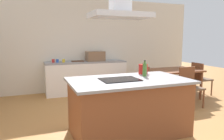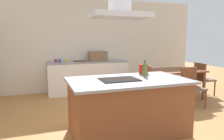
{
  "view_description": "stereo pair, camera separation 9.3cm",
  "coord_description": "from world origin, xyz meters",
  "px_view_note": "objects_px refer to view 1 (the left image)",
  "views": [
    {
      "loc": [
        -1.46,
        -3.07,
        1.55
      ],
      "look_at": [
        -0.14,
        0.4,
        1.0
      ],
      "focal_mm": 34.52,
      "sensor_mm": 36.0,
      "label": 1
    },
    {
      "loc": [
        -1.37,
        -3.1,
        1.55
      ],
      "look_at": [
        -0.14,
        0.4,
        1.0
      ],
      "focal_mm": 34.52,
      "sensor_mm": 36.0,
      "label": 2
    }
  ],
  "objects_px": {
    "dining_table": "(172,73)",
    "tea_kettle": "(143,69)",
    "coffee_mug_red": "(53,61)",
    "range_hood": "(120,1)",
    "chair_at_left_end": "(140,81)",
    "olive_oil_bottle": "(145,69)",
    "coffee_mug_yellow": "(64,61)",
    "chair_at_right_end": "(200,77)",
    "cooktop": "(120,79)",
    "coffee_mug_blue": "(57,61)",
    "cutting_board": "(78,61)",
    "countertop_microwave": "(95,56)",
    "chair_facing_island": "(190,84)"
  },
  "relations": [
    {
      "from": "countertop_microwave",
      "to": "range_hood",
      "type": "bearing_deg",
      "value": -98.85
    },
    {
      "from": "tea_kettle",
      "to": "chair_at_right_end",
      "type": "height_order",
      "value": "tea_kettle"
    },
    {
      "from": "countertop_microwave",
      "to": "chair_facing_island",
      "type": "distance_m",
      "value": 2.68
    },
    {
      "from": "olive_oil_bottle",
      "to": "coffee_mug_blue",
      "type": "xyz_separation_m",
      "value": [
        -1.15,
        2.71,
        -0.07
      ]
    },
    {
      "from": "olive_oil_bottle",
      "to": "coffee_mug_red",
      "type": "bearing_deg",
      "value": 114.44
    },
    {
      "from": "tea_kettle",
      "to": "chair_at_right_end",
      "type": "xyz_separation_m",
      "value": [
        2.39,
        1.13,
        -0.48
      ]
    },
    {
      "from": "cooktop",
      "to": "coffee_mug_red",
      "type": "distance_m",
      "value": 3.0
    },
    {
      "from": "cooktop",
      "to": "chair_at_right_end",
      "type": "distance_m",
      "value": 3.38
    },
    {
      "from": "cooktop",
      "to": "dining_table",
      "type": "distance_m",
      "value": 2.58
    },
    {
      "from": "cooktop",
      "to": "dining_table",
      "type": "height_order",
      "value": "cooktop"
    },
    {
      "from": "dining_table",
      "to": "chair_at_right_end",
      "type": "xyz_separation_m",
      "value": [
        0.92,
        0.0,
        -0.16
      ]
    },
    {
      "from": "chair_at_right_end",
      "to": "chair_facing_island",
      "type": "bearing_deg",
      "value": -143.99
    },
    {
      "from": "cooktop",
      "to": "coffee_mug_yellow",
      "type": "xyz_separation_m",
      "value": [
        -0.46,
        2.84,
        0.04
      ]
    },
    {
      "from": "olive_oil_bottle",
      "to": "range_hood",
      "type": "bearing_deg",
      "value": -164.16
    },
    {
      "from": "chair_at_right_end",
      "to": "coffee_mug_blue",
      "type": "bearing_deg",
      "value": 159.43
    },
    {
      "from": "chair_at_right_end",
      "to": "range_hood",
      "type": "xyz_separation_m",
      "value": [
        -3.01,
        -1.49,
        1.59
      ]
    },
    {
      "from": "range_hood",
      "to": "coffee_mug_yellow",
      "type": "bearing_deg",
      "value": 99.18
    },
    {
      "from": "cooktop",
      "to": "coffee_mug_yellow",
      "type": "distance_m",
      "value": 2.87
    },
    {
      "from": "coffee_mug_blue",
      "to": "olive_oil_bottle",
      "type": "bearing_deg",
      "value": -66.98
    },
    {
      "from": "countertop_microwave",
      "to": "chair_facing_island",
      "type": "xyz_separation_m",
      "value": [
        1.65,
        -2.05,
        -0.53
      ]
    },
    {
      "from": "coffee_mug_blue",
      "to": "cutting_board",
      "type": "xyz_separation_m",
      "value": [
        0.57,
        0.07,
        -0.04
      ]
    },
    {
      "from": "coffee_mug_red",
      "to": "range_hood",
      "type": "distance_m",
      "value": 3.21
    },
    {
      "from": "tea_kettle",
      "to": "chair_at_right_end",
      "type": "relative_size",
      "value": 0.25
    },
    {
      "from": "tea_kettle",
      "to": "chair_facing_island",
      "type": "height_order",
      "value": "tea_kettle"
    },
    {
      "from": "cooktop",
      "to": "dining_table",
      "type": "relative_size",
      "value": 0.43
    },
    {
      "from": "olive_oil_bottle",
      "to": "cutting_board",
      "type": "distance_m",
      "value": 2.84
    },
    {
      "from": "coffee_mug_yellow",
      "to": "chair_at_right_end",
      "type": "height_order",
      "value": "coffee_mug_yellow"
    },
    {
      "from": "cooktop",
      "to": "chair_facing_island",
      "type": "height_order",
      "value": "cooktop"
    },
    {
      "from": "coffee_mug_blue",
      "to": "dining_table",
      "type": "xyz_separation_m",
      "value": [
        2.72,
        -1.36,
        -0.28
      ]
    },
    {
      "from": "olive_oil_bottle",
      "to": "coffee_mug_yellow",
      "type": "distance_m",
      "value": 2.86
    },
    {
      "from": "tea_kettle",
      "to": "countertop_microwave",
      "type": "bearing_deg",
      "value": 93.9
    },
    {
      "from": "coffee_mug_blue",
      "to": "countertop_microwave",
      "type": "bearing_deg",
      "value": 1.26
    },
    {
      "from": "cooktop",
      "to": "chair_at_left_end",
      "type": "relative_size",
      "value": 0.67
    },
    {
      "from": "olive_oil_bottle",
      "to": "cooktop",
      "type": "bearing_deg",
      "value": -164.16
    },
    {
      "from": "cooktop",
      "to": "coffee_mug_blue",
      "type": "height_order",
      "value": "coffee_mug_blue"
    },
    {
      "from": "countertop_microwave",
      "to": "range_hood",
      "type": "distance_m",
      "value": 3.1
    },
    {
      "from": "range_hood",
      "to": "chair_at_left_end",
      "type": "bearing_deg",
      "value": 51.68
    },
    {
      "from": "chair_at_right_end",
      "to": "cooktop",
      "type": "bearing_deg",
      "value": -153.62
    },
    {
      "from": "chair_at_left_end",
      "to": "tea_kettle",
      "type": "bearing_deg",
      "value": -116.42
    },
    {
      "from": "chair_at_left_end",
      "to": "range_hood",
      "type": "relative_size",
      "value": 0.99
    },
    {
      "from": "countertop_microwave",
      "to": "chair_at_right_end",
      "type": "xyz_separation_m",
      "value": [
        2.56,
        -1.39,
        -0.53
      ]
    },
    {
      "from": "cooktop",
      "to": "countertop_microwave",
      "type": "distance_m",
      "value": 2.92
    },
    {
      "from": "chair_at_right_end",
      "to": "range_hood",
      "type": "relative_size",
      "value": 0.99
    },
    {
      "from": "chair_at_right_end",
      "to": "tea_kettle",
      "type": "bearing_deg",
      "value": -154.76
    },
    {
      "from": "coffee_mug_blue",
      "to": "cutting_board",
      "type": "relative_size",
      "value": 0.26
    },
    {
      "from": "tea_kettle",
      "to": "countertop_microwave",
      "type": "height_order",
      "value": "countertop_microwave"
    },
    {
      "from": "countertop_microwave",
      "to": "range_hood",
      "type": "height_order",
      "value": "range_hood"
    },
    {
      "from": "dining_table",
      "to": "tea_kettle",
      "type": "bearing_deg",
      "value": -142.63
    },
    {
      "from": "cooktop",
      "to": "coffee_mug_blue",
      "type": "distance_m",
      "value": 2.92
    },
    {
      "from": "chair_at_left_end",
      "to": "dining_table",
      "type": "bearing_deg",
      "value": 0.0
    }
  ]
}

